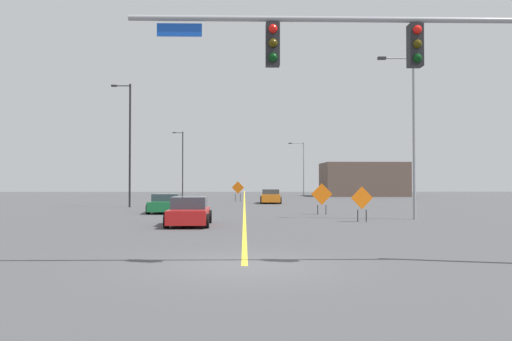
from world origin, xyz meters
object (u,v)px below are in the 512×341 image
construction_sign_left_shoulder (362,200)px  car_red_near (189,212)px  car_green_distant (167,204)px  street_lamp_far_right (411,129)px  street_lamp_mid_right (129,140)px  street_lamp_near_left (302,166)px  construction_sign_median_near (238,189)px  traffic_signal_assembly (416,67)px  car_orange_approaching (271,197)px  construction_sign_median_far (322,195)px  street_lamp_near_right (182,161)px

construction_sign_left_shoulder → car_red_near: 8.78m
car_green_distant → street_lamp_far_right: bearing=-23.5°
street_lamp_far_right → street_lamp_mid_right: bearing=143.7°
street_lamp_near_left → construction_sign_median_near: 21.61m
traffic_signal_assembly → street_lamp_far_right: size_ratio=1.20×
street_lamp_near_left → construction_sign_median_near: bearing=-114.5°
street_lamp_mid_right → car_green_distant: 9.65m
street_lamp_near_left → car_orange_approaching: size_ratio=1.71×
construction_sign_median_far → street_lamp_far_right: bearing=-44.7°
street_lamp_mid_right → street_lamp_near_right: 33.24m
construction_sign_median_far → car_red_near: 10.76m
traffic_signal_assembly → street_lamp_near_left: (3.99, 59.78, -0.63)m
traffic_signal_assembly → car_orange_approaching: 36.09m
street_lamp_far_right → car_orange_approaching: (-6.62, 20.67, -4.27)m
construction_sign_median_far → construction_sign_median_near: construction_sign_median_near is taller
construction_sign_left_shoulder → construction_sign_median_far: 6.01m
construction_sign_median_far → construction_sign_left_shoulder: bearing=-78.9°
traffic_signal_assembly → street_lamp_near_left: 59.92m
traffic_signal_assembly → car_red_near: bearing=120.5°
street_lamp_mid_right → car_green_distant: size_ratio=2.38×
street_lamp_near_left → construction_sign_left_shoulder: street_lamp_near_left is taller
traffic_signal_assembly → street_lamp_far_right: (4.87, 15.12, 0.03)m
street_lamp_near_right → construction_sign_left_shoulder: (15.02, -48.41, -3.91)m
traffic_signal_assembly → street_lamp_mid_right: 31.63m
street_lamp_mid_right → car_red_near: street_lamp_mid_right is taller
street_lamp_near_left → construction_sign_median_near: street_lamp_near_left is taller
traffic_signal_assembly → construction_sign_left_shoulder: size_ratio=5.93×
street_lamp_near_right → car_red_near: 50.90m
street_lamp_near_right → construction_sign_left_shoulder: bearing=-72.8°
traffic_signal_assembly → car_green_distant: size_ratio=2.58×
car_red_near → construction_sign_median_far: bearing=46.4°
construction_sign_median_far → street_lamp_near_right: bearing=108.1°
street_lamp_near_right → car_red_near: size_ratio=2.26×
street_lamp_near_right → construction_sign_left_shoulder: street_lamp_near_right is taller
street_lamp_far_right → car_green_distant: bearing=156.5°
traffic_signal_assembly → car_orange_approaching: (-1.75, 35.80, -4.25)m
street_lamp_far_right → street_lamp_near_left: bearing=91.1°
street_lamp_near_left → street_lamp_mid_right: bearing=-119.3°
street_lamp_near_left → street_lamp_near_right: bearing=173.1°
construction_sign_left_shoulder → car_red_near: construction_sign_left_shoulder is taller
car_orange_approaching → street_lamp_far_right: bearing=-72.2°
street_lamp_near_right → construction_sign_left_shoulder: size_ratio=5.15×
street_lamp_near_right → car_green_distant: (3.93, -40.55, -4.43)m
construction_sign_left_shoulder → construction_sign_median_near: size_ratio=0.87×
construction_sign_median_near → street_lamp_mid_right: bearing=-126.3°
street_lamp_near_left → car_green_distant: size_ratio=1.84×
construction_sign_median_near → street_lamp_near_right: bearing=111.2°
construction_sign_median_near → car_red_near: 28.80m
car_orange_approaching → car_red_near: 24.76m
construction_sign_left_shoulder → car_green_distant: 13.60m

